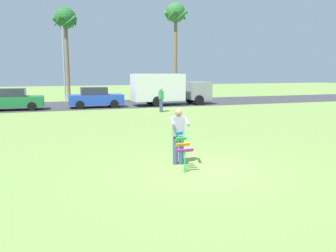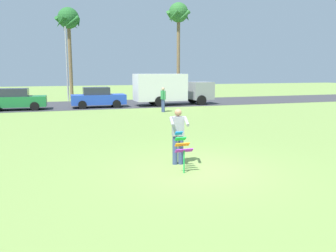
# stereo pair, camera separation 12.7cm
# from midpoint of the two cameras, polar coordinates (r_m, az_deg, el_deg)

# --- Properties ---
(ground_plane) EXTENTS (120.00, 120.00, 0.00)m
(ground_plane) POSITION_cam_midpoint_polar(r_m,az_deg,el_deg) (10.22, 4.71, -7.20)
(ground_plane) COLOR olive
(road_strip) EXTENTS (120.00, 8.00, 0.01)m
(road_strip) POSITION_cam_midpoint_polar(r_m,az_deg,el_deg) (30.22, -11.09, 3.55)
(road_strip) COLOR #38383D
(road_strip) RESTS_ON ground
(person_kite_flyer) EXTENTS (0.64, 0.72, 1.73)m
(person_kite_flyer) POSITION_cam_midpoint_polar(r_m,az_deg,el_deg) (10.52, 1.40, -1.38)
(person_kite_flyer) COLOR #384772
(person_kite_flyer) RESTS_ON ground
(kite_held) EXTENTS (0.52, 0.64, 1.13)m
(kite_held) POSITION_cam_midpoint_polar(r_m,az_deg,el_deg) (9.82, 2.12, -3.31)
(kite_held) COLOR blue
(kite_held) RESTS_ON ground
(parked_car_green) EXTENTS (4.23, 1.90, 1.60)m
(parked_car_green) POSITION_cam_midpoint_polar(r_m,az_deg,el_deg) (27.66, -24.50, 3.99)
(parked_car_green) COLOR #1E7238
(parked_car_green) RESTS_ON ground
(parked_car_blue) EXTENTS (4.22, 1.87, 1.60)m
(parked_car_blue) POSITION_cam_midpoint_polar(r_m,az_deg,el_deg) (27.69, -12.07, 4.61)
(parked_car_blue) COLOR #2347B7
(parked_car_blue) RESTS_ON ground
(parked_truck_grey_van) EXTENTS (6.75, 2.24, 2.62)m
(parked_truck_grey_van) POSITION_cam_midpoint_polar(r_m,az_deg,el_deg) (28.93, -0.28, 6.26)
(parked_truck_grey_van) COLOR gray
(parked_truck_grey_van) RESTS_ON ground
(palm_tree_right_near) EXTENTS (2.58, 2.71, 9.14)m
(palm_tree_right_near) POSITION_cam_midpoint_polar(r_m,az_deg,el_deg) (37.26, -16.76, 16.19)
(palm_tree_right_near) COLOR brown
(palm_tree_right_near) RESTS_ON ground
(palm_tree_centre_far) EXTENTS (2.58, 2.71, 10.14)m
(palm_tree_centre_far) POSITION_cam_midpoint_polar(r_m,az_deg,el_deg) (38.87, 1.19, 17.62)
(palm_tree_centre_far) COLOR brown
(palm_tree_centre_far) RESTS_ON ground
(streetlight_pole) EXTENTS (0.24, 1.65, 7.00)m
(streetlight_pole) POSITION_cam_midpoint_polar(r_m,az_deg,el_deg) (34.70, -17.05, 10.62)
(streetlight_pole) COLOR #9E9EA3
(streetlight_pole) RESTS_ON ground
(person_walker_near) EXTENTS (0.28, 0.56, 1.73)m
(person_walker_near) POSITION_cam_midpoint_polar(r_m,az_deg,el_deg) (24.15, -1.31, 4.55)
(person_walker_near) COLOR #384772
(person_walker_near) RESTS_ON ground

